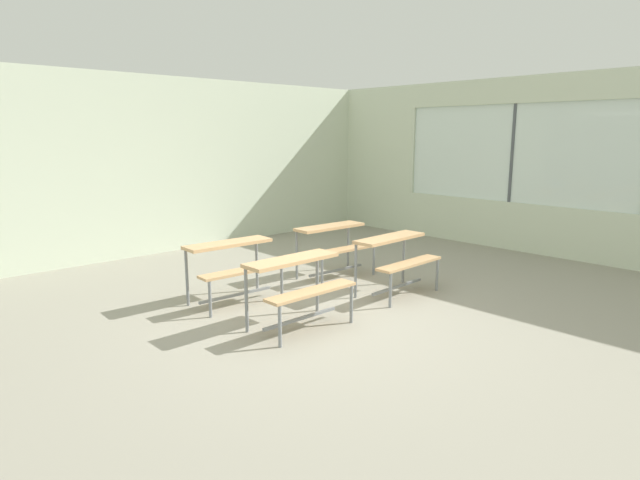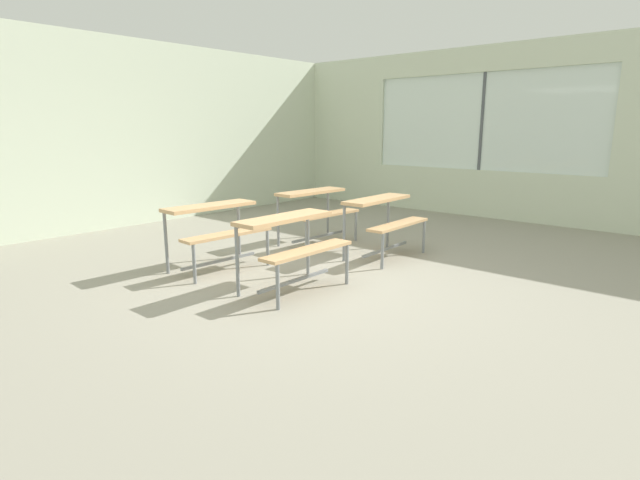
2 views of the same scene
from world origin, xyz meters
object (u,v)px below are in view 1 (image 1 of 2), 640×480
at_px(desk_bench_r0c0, 298,276).
at_px(desk_bench_r0c1, 396,251).
at_px(desk_bench_r1c0, 233,258).
at_px(desk_bench_r1c1, 335,239).

xyz_separation_m(desk_bench_r0c0, desk_bench_r0c1, (1.71, 0.05, 0.00)).
distance_m(desk_bench_r0c0, desk_bench_r1c0, 1.18).
bearing_deg(desk_bench_r0c0, desk_bench_r1c1, 34.84).
distance_m(desk_bench_r0c1, desk_bench_r1c1, 1.14).
height_order(desk_bench_r0c0, desk_bench_r0c1, same).
bearing_deg(desk_bench_r0c1, desk_bench_r0c0, -179.85).
height_order(desk_bench_r1c0, desk_bench_r1c1, same).
distance_m(desk_bench_r0c0, desk_bench_r1c1, 2.09).
xyz_separation_m(desk_bench_r0c0, desk_bench_r1c1, (1.72, 1.19, 0.00)).
bearing_deg(desk_bench_r0c0, desk_bench_r0c1, 1.95).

